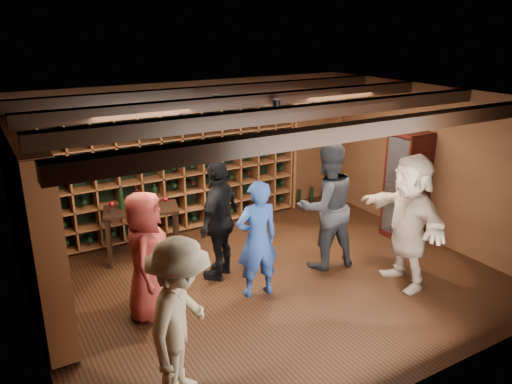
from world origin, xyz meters
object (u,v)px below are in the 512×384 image
man_blue_shirt (257,239)px  man_grey_suit (326,206)px  guest_khaki (181,321)px  tasting_table (141,214)px  guest_woman_black (220,220)px  guest_beige (409,221)px  display_cabinet (406,187)px  guest_red_floral (147,256)px

man_blue_shirt → man_grey_suit: (1.28, 0.22, 0.14)m
guest_khaki → tasting_table: bearing=29.4°
guest_woman_black → guest_beige: 2.54m
display_cabinet → man_grey_suit: 1.80m
display_cabinet → guest_khaki: 4.93m
man_grey_suit → guest_khaki: (-2.84, -1.49, -0.11)m
man_blue_shirt → tasting_table: bearing=-55.7°
guest_khaki → guest_beige: bearing=-40.8°
display_cabinet → man_blue_shirt: bearing=-172.6°
guest_beige → tasting_table: bearing=-120.5°
man_blue_shirt → display_cabinet: bearing=-166.4°
display_cabinet → guest_woman_black: 3.27m
guest_red_floral → guest_woman_black: size_ratio=0.94×
guest_khaki → guest_beige: size_ratio=0.89×
guest_woman_black → guest_khaki: 2.40m
guest_woman_black → guest_khaki: size_ratio=1.04×
display_cabinet → guest_red_floral: (-4.46, -0.18, -0.06)m
man_blue_shirt → tasting_table: (-0.95, 1.78, -0.06)m
display_cabinet → man_blue_shirt: 3.10m
man_blue_shirt → guest_red_floral: guest_red_floral is taller
man_grey_suit → guest_beige: (0.61, -0.98, -0.01)m
guest_red_floral → guest_beige: guest_beige is taller
man_blue_shirt → guest_beige: guest_beige is taller
guest_woman_black → display_cabinet: bearing=137.3°
guest_red_floral → tasting_table: (0.44, 1.56, -0.07)m
man_grey_suit → tasting_table: 2.73m
man_grey_suit → man_blue_shirt: bearing=17.5°
man_grey_suit → guest_woman_black: bearing=-10.1°
guest_woman_black → tasting_table: size_ratio=1.44×
tasting_table → man_grey_suit: bearing=-19.3°
guest_red_floral → guest_khaki: guest_khaki is taller
man_blue_shirt → guest_beige: 2.04m
guest_woman_black → man_grey_suit: bearing=124.6°
man_blue_shirt → tasting_table: 2.02m
man_blue_shirt → guest_beige: bearing=164.4°
display_cabinet → guest_beige: 1.65m
man_blue_shirt → guest_red_floral: bearing=-2.9°
man_grey_suit → guest_beige: bearing=129.9°
man_grey_suit → guest_red_floral: man_grey_suit is taller
guest_red_floral → tasting_table: bearing=11.6°
man_blue_shirt → man_grey_suit: size_ratio=0.85×
guest_khaki → guest_red_floral: bearing=33.9°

